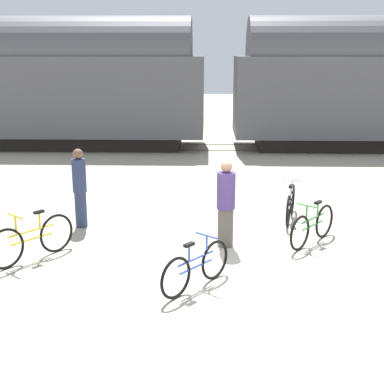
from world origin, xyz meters
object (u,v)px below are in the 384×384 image
(bicycle_green, at_px, (313,226))
(bicycle_silver, at_px, (291,204))
(freight_train, at_px, (219,81))
(person_in_purple, at_px, (226,204))
(bicycle_blue, at_px, (196,267))
(bicycle_yellow, at_px, (32,240))
(person_in_navy, at_px, (80,188))

(bicycle_green, xyz_separation_m, bicycle_silver, (-0.21, 1.56, 0.01))
(freight_train, xyz_separation_m, person_in_purple, (-0.07, -11.25, -1.77))
(bicycle_silver, bearing_deg, freight_train, 98.83)
(freight_train, distance_m, bicycle_blue, 13.44)
(bicycle_blue, relative_size, bicycle_silver, 0.77)
(person_in_purple, bearing_deg, bicycle_yellow, -103.94)
(bicycle_silver, distance_m, bicycle_yellow, 5.76)
(freight_train, relative_size, person_in_navy, 14.03)
(bicycle_silver, xyz_separation_m, bicycle_yellow, (-5.15, -2.60, 0.02))
(freight_train, height_order, person_in_navy, freight_train)
(bicycle_silver, xyz_separation_m, person_in_navy, (-4.69, -0.62, 0.51))
(bicycle_silver, height_order, person_in_purple, person_in_purple)
(person_in_navy, distance_m, person_in_purple, 3.34)
(freight_train, height_order, bicycle_silver, freight_train)
(bicycle_blue, xyz_separation_m, person_in_purple, (0.54, 1.99, 0.50))
(freight_train, bearing_deg, person_in_purple, -90.34)
(bicycle_silver, bearing_deg, bicycle_yellow, -153.22)
(bicycle_blue, distance_m, bicycle_yellow, 3.27)
(bicycle_yellow, relative_size, person_in_purple, 0.86)
(bicycle_yellow, bearing_deg, person_in_purple, 13.37)
(freight_train, xyz_separation_m, bicycle_blue, (-0.60, -13.24, -2.26))
(bicycle_blue, distance_m, bicycle_silver, 4.27)
(bicycle_yellow, xyz_separation_m, person_in_purple, (3.60, 0.86, 0.46))
(bicycle_silver, xyz_separation_m, person_in_purple, (-1.54, -1.74, 0.48))
(person_in_navy, bearing_deg, bicycle_blue, 65.71)
(person_in_purple, bearing_deg, freight_train, 152.36)
(freight_train, height_order, bicycle_blue, freight_train)
(bicycle_blue, distance_m, person_in_purple, 2.12)
(bicycle_yellow, distance_m, person_in_purple, 3.73)
(bicycle_green, relative_size, bicycle_blue, 1.01)
(bicycle_green, height_order, bicycle_blue, bicycle_green)
(bicycle_green, xyz_separation_m, bicycle_yellow, (-5.36, -1.04, 0.02))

